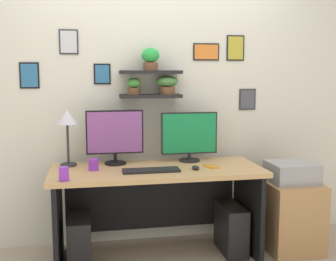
{
  "coord_description": "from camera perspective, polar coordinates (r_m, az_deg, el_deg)",
  "views": [
    {
      "loc": [
        -0.53,
        -3.25,
        1.5
      ],
      "look_at": [
        0.1,
        0.05,
        1.04
      ],
      "focal_mm": 44.86,
      "sensor_mm": 36.0,
      "label": 1
    }
  ],
  "objects": [
    {
      "name": "cell_phone",
      "position": [
        3.43,
        5.89,
        -4.87
      ],
      "size": [
        0.1,
        0.15,
        0.01
      ],
      "primitive_type": "cube",
      "rotation": [
        0.0,
        0.0,
        0.26
      ],
      "color": "orange",
      "rests_on": "desk"
    },
    {
      "name": "desk_lamp",
      "position": [
        3.49,
        -13.53,
        1.07
      ],
      "size": [
        0.17,
        0.17,
        0.46
      ],
      "color": "#2D2D33",
      "rests_on": "desk"
    },
    {
      "name": "back_wall_assembly",
      "position": [
        3.72,
        -2.62,
        5.49
      ],
      "size": [
        4.4,
        0.24,
        2.7
      ],
      "color": "silver",
      "rests_on": "ground"
    },
    {
      "name": "monitor_right",
      "position": [
        3.61,
        2.9,
        -0.74
      ],
      "size": [
        0.49,
        0.18,
        0.42
      ],
      "color": "black",
      "rests_on": "desk"
    },
    {
      "name": "monitor_left",
      "position": [
        3.51,
        -7.23,
        -0.67
      ],
      "size": [
        0.47,
        0.18,
        0.45
      ],
      "color": "black",
      "rests_on": "desk"
    },
    {
      "name": "coffee_mug",
      "position": [
        3.34,
        -10.09,
        -4.59
      ],
      "size": [
        0.08,
        0.08,
        0.09
      ],
      "primitive_type": "cylinder",
      "color": "purple",
      "rests_on": "desk"
    },
    {
      "name": "computer_tower_left",
      "position": [
        3.48,
        -11.92,
        -14.45
      ],
      "size": [
        0.18,
        0.4,
        0.39
      ],
      "primitive_type": "cube",
      "color": "black",
      "rests_on": "ground"
    },
    {
      "name": "computer_mouse",
      "position": [
        3.33,
        3.77,
        -5.05
      ],
      "size": [
        0.06,
        0.09,
        0.03
      ],
      "primitive_type": "ellipsoid",
      "color": "black",
      "rests_on": "desk"
    },
    {
      "name": "printer",
      "position": [
        3.71,
        16.46,
        -5.47
      ],
      "size": [
        0.38,
        0.34,
        0.17
      ],
      "primitive_type": "cube",
      "color": "#9E9EA3",
      "rests_on": "drawer_cabinet"
    },
    {
      "name": "pen_cup",
      "position": [
        3.06,
        -13.97,
        -5.74
      ],
      "size": [
        0.07,
        0.07,
        0.1
      ],
      "primitive_type": "cylinder",
      "color": "purple",
      "rests_on": "desk"
    },
    {
      "name": "computer_tower_right",
      "position": [
        3.68,
        8.55,
        -13.05
      ],
      "size": [
        0.18,
        0.4,
        0.4
      ],
      "primitive_type": "cube",
      "color": "black",
      "rests_on": "ground"
    },
    {
      "name": "ground_plane",
      "position": [
        3.62,
        -1.47,
        -16.79
      ],
      "size": [
        8.0,
        8.0,
        0.0
      ],
      "primitive_type": "plane",
      "color": "tan"
    },
    {
      "name": "drawer_cabinet",
      "position": [
        3.82,
        16.24,
        -11.02
      ],
      "size": [
        0.44,
        0.5,
        0.59
      ],
      "primitive_type": "cube",
      "color": "tan",
      "rests_on": "ground"
    },
    {
      "name": "desk",
      "position": [
        3.48,
        -1.65,
        -8.26
      ],
      "size": [
        1.69,
        0.68,
        0.75
      ],
      "color": "tan",
      "rests_on": "ground"
    },
    {
      "name": "keyboard",
      "position": [
        3.25,
        -2.32,
        -5.43
      ],
      "size": [
        0.44,
        0.14,
        0.02
      ],
      "primitive_type": "cube",
      "color": "black",
      "rests_on": "desk"
    }
  ]
}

